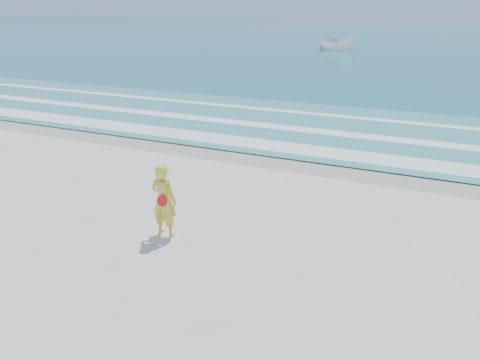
% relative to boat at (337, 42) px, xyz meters
% --- Properties ---
extents(ground, '(400.00, 400.00, 0.00)m').
position_rel_boat_xyz_m(ground, '(9.03, -52.65, -0.95)').
color(ground, silver).
rests_on(ground, ground).
extents(wet_sand, '(400.00, 2.40, 0.00)m').
position_rel_boat_xyz_m(wet_sand, '(9.03, -43.65, -0.95)').
color(wet_sand, '#B2A893').
rests_on(wet_sand, ground).
extents(ocean, '(400.00, 190.00, 0.04)m').
position_rel_boat_xyz_m(ocean, '(9.03, 52.35, -0.93)').
color(ocean, '#19727F').
rests_on(ocean, ground).
extents(shallow, '(400.00, 10.00, 0.01)m').
position_rel_boat_xyz_m(shallow, '(9.03, -38.65, -0.90)').
color(shallow, '#59B7AD').
rests_on(shallow, ocean).
extents(foam_near, '(400.00, 1.40, 0.01)m').
position_rel_boat_xyz_m(foam_near, '(9.03, -42.35, -0.90)').
color(foam_near, white).
rests_on(foam_near, shallow).
extents(foam_mid, '(400.00, 0.90, 0.01)m').
position_rel_boat_xyz_m(foam_mid, '(9.03, -39.45, -0.90)').
color(foam_mid, white).
rests_on(foam_mid, shallow).
extents(foam_far, '(400.00, 0.60, 0.01)m').
position_rel_boat_xyz_m(foam_far, '(9.03, -36.15, -0.90)').
color(foam_far, white).
rests_on(foam_far, shallow).
extents(boat, '(4.78, 1.98, 1.82)m').
position_rel_boat_xyz_m(boat, '(0.00, 0.00, 0.00)').
color(boat, white).
rests_on(boat, ocean).
extents(woman, '(0.66, 0.44, 1.78)m').
position_rel_boat_xyz_m(woman, '(8.26, -50.36, -0.06)').
color(woman, yellow).
rests_on(woman, ground).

